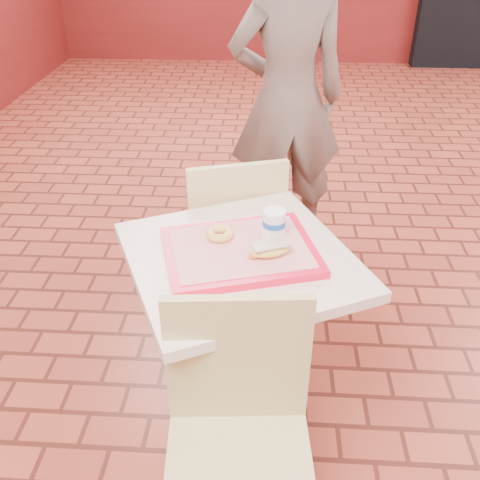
# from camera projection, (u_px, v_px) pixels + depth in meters

# --- Properties ---
(main_table) EXTENTS (0.72, 0.72, 0.76)m
(main_table) POSITION_uv_depth(u_px,v_px,m) (240.00, 311.00, 1.93)
(main_table) COLOR beige
(main_table) RESTS_ON ground
(chair_main_front) EXTENTS (0.44, 0.44, 0.89)m
(chair_main_front) POSITION_uv_depth(u_px,v_px,m) (239.00, 431.00, 1.51)
(chair_main_front) COLOR tan
(chair_main_front) RESTS_ON ground
(chair_main_back) EXTENTS (0.51, 0.51, 0.89)m
(chair_main_back) POSITION_uv_depth(u_px,v_px,m) (233.00, 235.00, 2.39)
(chair_main_back) COLOR #DCD084
(chair_main_back) RESTS_ON ground
(customer) EXTENTS (0.70, 0.52, 1.73)m
(customer) POSITION_uv_depth(u_px,v_px,m) (287.00, 99.00, 2.84)
(customer) COLOR #64564E
(customer) RESTS_ON ground
(serving_tray) EXTENTS (0.50, 0.39, 0.03)m
(serving_tray) POSITION_uv_depth(u_px,v_px,m) (240.00, 251.00, 1.79)
(serving_tray) COLOR red
(serving_tray) RESTS_ON main_table
(ring_donut) EXTENTS (0.12, 0.12, 0.03)m
(ring_donut) POSITION_uv_depth(u_px,v_px,m) (220.00, 234.00, 1.82)
(ring_donut) COLOR #E7AC54
(ring_donut) RESTS_ON serving_tray
(long_john_donut) EXTENTS (0.15, 0.11, 0.04)m
(long_john_donut) POSITION_uv_depth(u_px,v_px,m) (270.00, 250.00, 1.73)
(long_john_donut) COLOR gold
(long_john_donut) RESTS_ON serving_tray
(paper_cup) EXTENTS (0.08, 0.08, 0.10)m
(paper_cup) POSITION_uv_depth(u_px,v_px,m) (274.00, 223.00, 1.81)
(paper_cup) COLOR white
(paper_cup) RESTS_ON serving_tray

